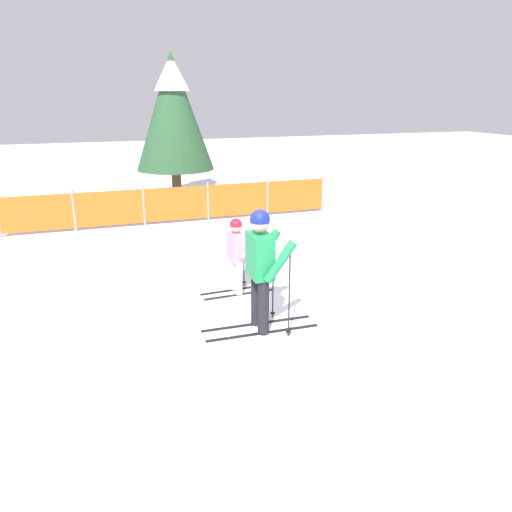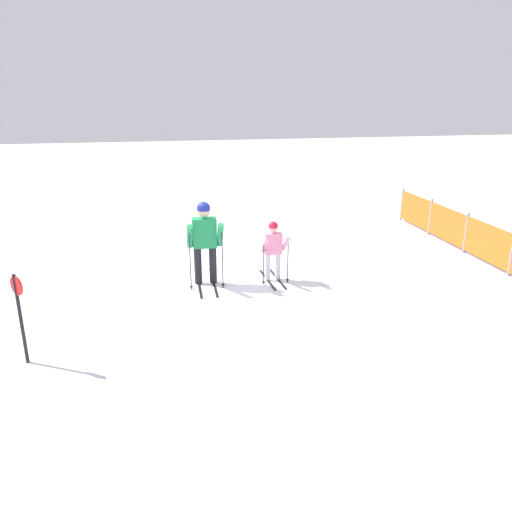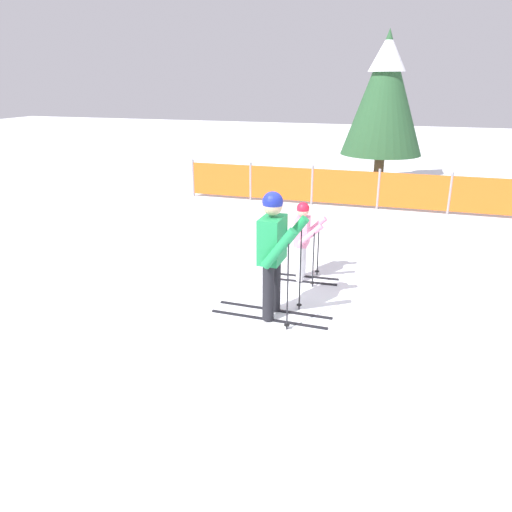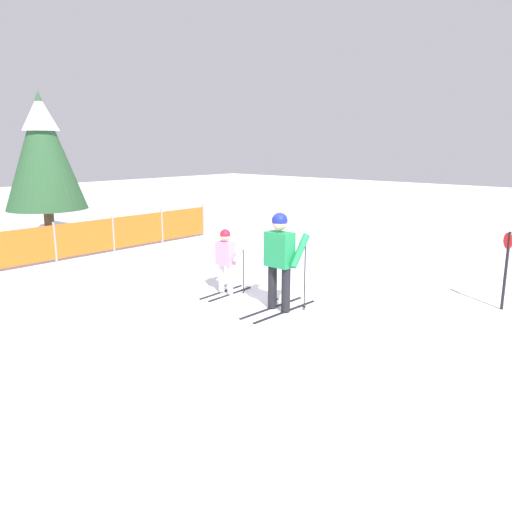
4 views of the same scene
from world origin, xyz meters
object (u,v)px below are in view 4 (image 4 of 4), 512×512
at_px(skier_child, 226,256).
at_px(conifer_far, 43,149).
at_px(skier_adult, 280,253).
at_px(trail_marker, 506,262).
at_px(safety_fence, 85,238).

bearing_deg(skier_child, conifer_far, 83.55).
relative_size(skier_adult, skier_child, 1.35).
bearing_deg(skier_adult, trail_marker, -46.49).
bearing_deg(skier_child, safety_fence, 87.92).
height_order(conifer_far, trail_marker, conifer_far).
bearing_deg(trail_marker, skier_child, 120.60).
relative_size(skier_adult, safety_fence, 0.21).
relative_size(skier_child, safety_fence, 0.15).
height_order(skier_adult, skier_child, skier_adult).
bearing_deg(trail_marker, skier_adult, 132.21).
xyz_separation_m(skier_adult, skier_child, (0.09, 1.38, -0.27)).
bearing_deg(conifer_far, skier_adult, -93.59).
height_order(skier_child, trail_marker, trail_marker).
bearing_deg(trail_marker, conifer_far, 99.29).
bearing_deg(safety_fence, conifer_far, 79.43).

